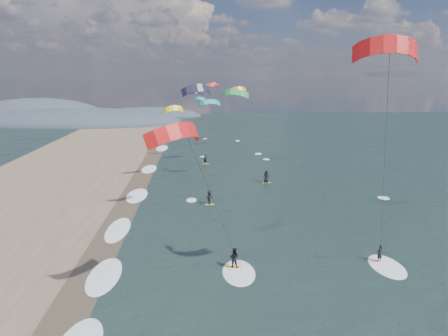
{
  "coord_description": "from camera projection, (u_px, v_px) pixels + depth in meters",
  "views": [
    {
      "loc": [
        -3.27,
        -20.77,
        15.24
      ],
      "look_at": [
        -1.0,
        12.0,
        7.0
      ],
      "focal_mm": 30.0,
      "sensor_mm": 36.0,
      "label": 1
    }
  ],
  "objects": [
    {
      "name": "far_kitesurfers",
      "position": [
        230.0,
        182.0,
        51.2
      ],
      "size": [
        9.65,
        22.0,
        1.85
      ],
      "color": "gold",
      "rests_on": "ground"
    },
    {
      "name": "bg_kite_field",
      "position": [
        212.0,
        92.0,
        73.8
      ],
      "size": [
        15.46,
        78.27,
        6.38
      ],
      "color": "black",
      "rests_on": "ground"
    },
    {
      "name": "coastal_hills",
      "position": [
        74.0,
        121.0,
        125.39
      ],
      "size": [
        80.0,
        41.0,
        15.0
      ],
      "color": "#3D4756",
      "rests_on": "ground"
    },
    {
      "name": "kitesurfer_near_a",
      "position": [
        389.0,
        110.0,
        23.28
      ],
      "size": [
        7.57,
        8.6,
        17.76
      ],
      "color": "gold",
      "rests_on": "ground"
    },
    {
      "name": "kitesurfer_near_b",
      "position": [
        205.0,
        183.0,
        24.02
      ],
      "size": [
        7.0,
        9.15,
        13.24
      ],
      "color": "gold",
      "rests_on": "ground"
    },
    {
      "name": "wet_sand_strip",
      "position": [
        101.0,
        253.0,
        32.9
      ],
      "size": [
        3.0,
        240.0,
        0.0
      ],
      "primitive_type": "cube",
      "color": "#382D23",
      "rests_on": "ground"
    },
    {
      "name": "ground",
      "position": [
        252.0,
        319.0,
        24.02
      ],
      "size": [
        260.0,
        260.0,
        0.0
      ],
      "primitive_type": "plane",
      "color": "black",
      "rests_on": "ground"
    },
    {
      "name": "shoreline_surf",
      "position": [
        125.0,
        230.0,
        37.57
      ],
      "size": [
        2.4,
        79.4,
        0.11
      ],
      "color": "white",
      "rests_on": "ground"
    }
  ]
}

